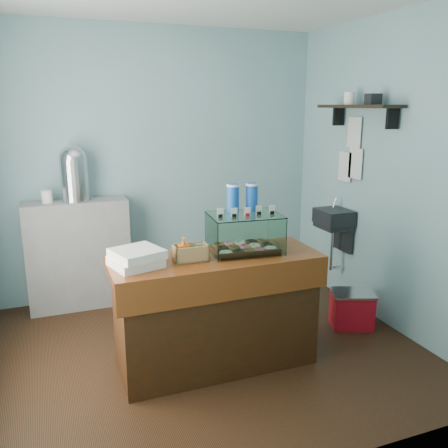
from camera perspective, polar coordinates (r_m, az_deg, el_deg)
name	(u,v)px	position (r m, az deg, el deg)	size (l,w,h in m)	color
ground	(206,349)	(4.17, -2.16, -14.78)	(3.50, 3.50, 0.00)	black
room_shell	(207,146)	(3.67, -2.06, 9.32)	(3.54, 3.04, 2.82)	#75A1AA
counter	(216,311)	(3.74, -0.94, -10.41)	(1.60, 0.60, 0.90)	#3E1C0C
back_shelf	(79,254)	(5.00, -17.07, -3.51)	(1.00, 0.32, 1.10)	gray
display_case	(244,230)	(3.70, 2.43, -0.76)	(0.58, 0.45, 0.52)	black
condiment_crate	(189,252)	(3.49, -4.20, -3.40)	(0.26, 0.16, 0.18)	#A88854
pastry_boxes	(136,258)	(3.41, -10.50, -4.02)	(0.41, 0.40, 0.13)	white
coffee_urn	(74,172)	(4.83, -17.63, 5.98)	(0.29, 0.29, 0.54)	silver
red_cooler	(352,309)	(4.63, 15.12, -9.84)	(0.46, 0.41, 0.34)	red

